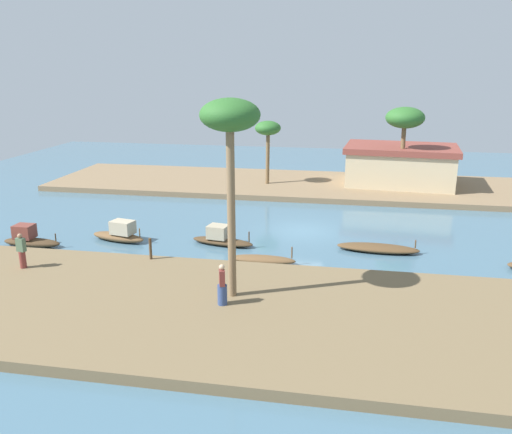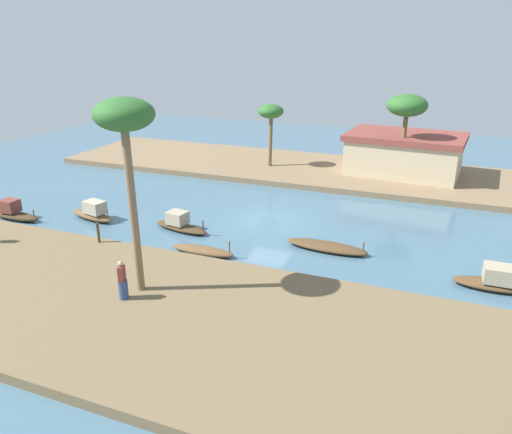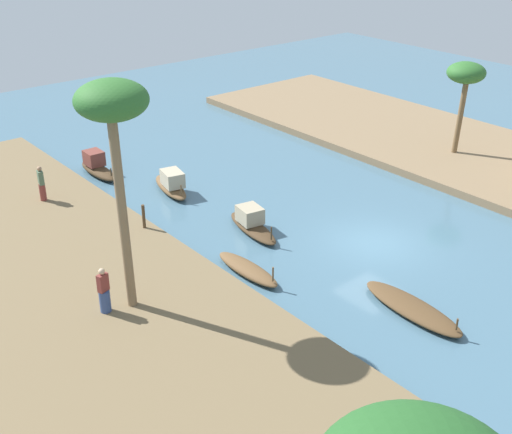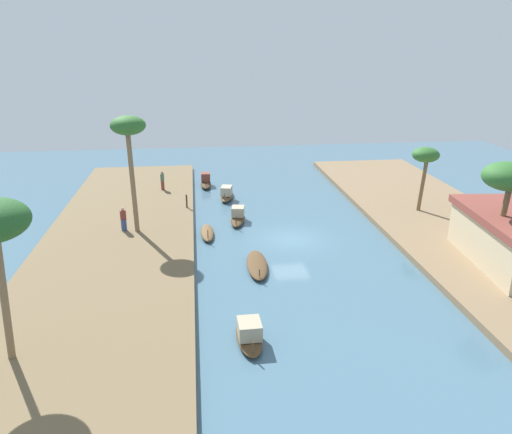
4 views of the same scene
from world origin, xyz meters
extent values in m
plane|color=#476B7F|center=(0.00, 0.00, 0.00)|extent=(67.47, 67.47, 0.00)
cube|color=brown|center=(0.00, -11.91, 0.21)|extent=(43.64, 10.31, 0.41)
cube|color=#846B4C|center=(0.00, 11.91, 0.21)|extent=(43.64, 10.31, 0.41)
ellipsoid|color=brown|center=(-10.20, -3.76, 0.24)|extent=(3.51, 1.66, 0.48)
cube|color=tan|center=(-9.85, -3.84, 0.86)|extent=(1.41, 1.12, 0.75)
cylinder|color=brown|center=(-8.75, -4.07, 0.68)|extent=(0.07, 0.07, 0.49)
ellipsoid|color=#47331E|center=(-14.51, -5.52, 0.23)|extent=(3.38, 1.00, 0.47)
cube|color=brown|center=(-14.89, -5.51, 0.85)|extent=(1.04, 0.87, 0.76)
cylinder|color=#47331E|center=(-13.02, -5.53, 0.63)|extent=(0.07, 0.07, 0.42)
ellipsoid|color=brown|center=(4.36, -2.94, 0.20)|extent=(4.43, 1.47, 0.40)
cylinder|color=brown|center=(6.28, -3.04, 0.58)|extent=(0.07, 0.07, 0.43)
ellipsoid|color=brown|center=(12.22, -4.30, 0.20)|extent=(3.35, 1.23, 0.40)
cube|color=tan|center=(12.43, -4.30, 0.76)|extent=(1.29, 1.06, 0.73)
cylinder|color=brown|center=(13.68, -4.27, 0.61)|extent=(0.07, 0.07, 0.51)
ellipsoid|color=#47331E|center=(-4.16, -3.36, 0.19)|extent=(3.72, 1.59, 0.39)
cube|color=tan|center=(-4.41, -3.32, 0.75)|extent=(1.24, 1.10, 0.72)
cylinder|color=#47331E|center=(-2.59, -3.63, 0.64)|extent=(0.07, 0.07, 0.60)
ellipsoid|color=brown|center=(-1.50, -5.79, 0.20)|extent=(3.45, 0.93, 0.41)
cylinder|color=brown|center=(0.01, -5.78, 0.67)|extent=(0.07, 0.07, 0.61)
cylinder|color=#33477A|center=(-2.12, -11.64, 0.83)|extent=(0.49, 0.49, 0.83)
cube|color=brown|center=(-2.12, -11.64, 1.57)|extent=(0.33, 0.44, 0.66)
sphere|color=tan|center=(-2.12, -11.64, 2.02)|extent=(0.22, 0.22, 0.22)
cylinder|color=brown|center=(-12.39, -9.45, 0.83)|extent=(0.36, 0.36, 0.83)
cube|color=#4C664C|center=(-12.39, -9.45, 1.57)|extent=(0.46, 0.31, 0.65)
sphere|color=#9E7556|center=(-12.39, -9.45, 2.01)|extent=(0.22, 0.22, 0.22)
cylinder|color=#4C3823|center=(-6.85, -7.26, 0.96)|extent=(0.14, 0.14, 1.09)
cylinder|color=#7F6647|center=(-1.91, -10.76, 3.91)|extent=(0.33, 0.44, 6.99)
ellipsoid|color=#2D6628|center=(-1.91, -10.76, 7.87)|extent=(2.33, 2.33, 1.28)
cylinder|color=#7F6647|center=(12.85, -14.37, 3.19)|extent=(0.31, 0.55, 5.56)
cylinder|color=brown|center=(6.57, 11.13, 2.86)|extent=(0.34, 0.71, 4.90)
ellipsoid|color=#2D6628|center=(6.57, 11.13, 5.88)|extent=(2.92, 2.92, 1.61)
cylinder|color=brown|center=(-3.94, 11.18, 2.44)|extent=(0.30, 0.56, 4.07)
ellipsoid|color=#2D6628|center=(-3.94, 11.18, 4.89)|extent=(2.07, 2.07, 1.14)
camera|label=1|loc=(2.68, -30.49, 9.67)|focal=36.95mm
camera|label=2|loc=(9.42, -25.99, 10.66)|focal=33.94mm
camera|label=3|loc=(16.33, -20.01, 13.64)|focal=47.00mm
camera|label=4|loc=(32.12, -6.43, 13.02)|focal=35.21mm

